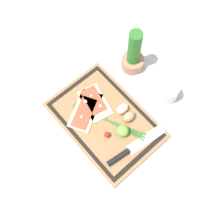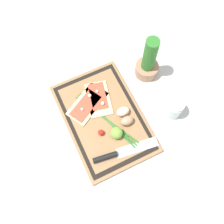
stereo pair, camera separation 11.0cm
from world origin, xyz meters
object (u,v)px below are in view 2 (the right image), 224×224
egg_brown (127,121)px  cherry_tomato_red (101,133)px  herb_pot (148,63)px  knife (115,154)px  egg_pink (123,112)px  sauce_jar (174,108)px  pizza_slice_near (87,104)px  lime (116,133)px  pizza_slice_far (99,98)px

egg_brown → cherry_tomato_red: size_ratio=2.29×
herb_pot → knife: bearing=-46.1°
egg_pink → herb_pot: (-0.14, 0.19, 0.04)m
sauce_jar → cherry_tomato_red: bearing=-97.0°
knife → cherry_tomato_red: size_ratio=11.12×
egg_pink → cherry_tomato_red: egg_pink is taller
pizza_slice_near → cherry_tomato_red: (0.15, -0.00, 0.01)m
pizza_slice_near → sauce_jar: (0.18, 0.32, 0.02)m
knife → lime: size_ratio=5.43×
pizza_slice_far → egg_pink: size_ratio=3.20×
knife → herb_pot: herb_pot is taller
egg_pink → pizza_slice_far: bearing=-148.4°
pizza_slice_far → cherry_tomato_red: cherry_tomato_red is taller
cherry_tomato_red → egg_pink: bearing=108.9°
knife → egg_brown: egg_brown is taller
egg_pink → herb_pot: size_ratio=0.24×
egg_brown → herb_pot: bearing=133.6°
egg_brown → sauce_jar: (0.04, 0.20, 0.00)m
lime → herb_pot: 0.34m
egg_brown → egg_pink: bearing=175.3°
herb_pot → pizza_slice_far: bearing=-82.1°
egg_pink → egg_brown: bearing=-4.7°
knife → pizza_slice_far: bearing=170.2°
pizza_slice_far → lime: 0.18m
pizza_slice_near → sauce_jar: size_ratio=2.14×
pizza_slice_near → herb_pot: herb_pot is taller
egg_brown → sauce_jar: size_ratio=0.58×
pizza_slice_far → egg_pink: egg_pink is taller
cherry_tomato_red → lime: bearing=59.6°
cherry_tomato_red → herb_pot: 0.37m
egg_brown → sauce_jar: bearing=79.7°
pizza_slice_far → cherry_tomato_red: (0.15, -0.06, 0.01)m
egg_brown → lime: size_ratio=1.12×
pizza_slice_near → sauce_jar: bearing=60.1°
egg_brown → pizza_slice_near: bearing=-141.5°
pizza_slice_far → egg_brown: 0.16m
cherry_tomato_red → herb_pot: (-0.18, 0.31, 0.05)m
knife → lime: bearing=150.0°
pizza_slice_far → knife: pizza_slice_far is taller
cherry_tomato_red → herb_pot: bearing=120.3°
pizza_slice_far → sauce_jar: size_ratio=1.86×
pizza_slice_far → sauce_jar: bearing=54.8°
herb_pot → pizza_slice_near: bearing=-83.1°
herb_pot → cherry_tomato_red: bearing=-59.7°
egg_brown → herb_pot: (-0.19, 0.20, 0.04)m
knife → cherry_tomato_red: bearing=-172.8°
pizza_slice_near → cherry_tomato_red: bearing=-0.3°
pizza_slice_far → lime: (0.18, -0.00, 0.02)m
cherry_tomato_red → egg_brown: bearing=88.8°
herb_pot → sauce_jar: size_ratio=2.40×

